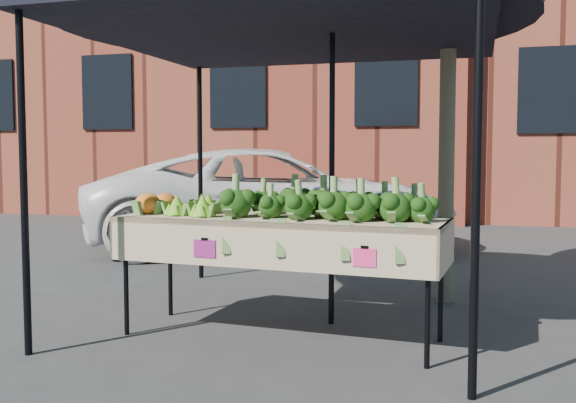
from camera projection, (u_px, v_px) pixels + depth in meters
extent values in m
plane|color=#2F2F32|center=(306.00, 338.00, 4.84)|extent=(90.00, 90.00, 0.00)
cube|color=#C0AB8E|center=(280.00, 278.00, 4.81)|extent=(2.45, 0.98, 0.90)
cube|color=#F22D8C|center=(207.00, 250.00, 4.52)|extent=(0.17, 0.01, 0.12)
cube|color=#F72E7C|center=(371.00, 257.00, 4.20)|extent=(0.17, 0.01, 0.12)
ellipsoid|color=black|center=(329.00, 199.00, 4.69)|extent=(1.55, 0.58, 0.27)
ellipsoid|color=#77AF30|center=(198.00, 201.00, 4.99)|extent=(0.44, 0.58, 0.21)
ellipsoid|color=orange|center=(156.00, 201.00, 5.12)|extent=(0.24, 0.44, 0.19)
imported|color=white|center=(272.00, 67.00, 9.24)|extent=(2.27, 2.76, 5.18)
cube|color=maroon|center=(238.00, 36.00, 17.40)|extent=(12.00, 8.00, 9.00)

